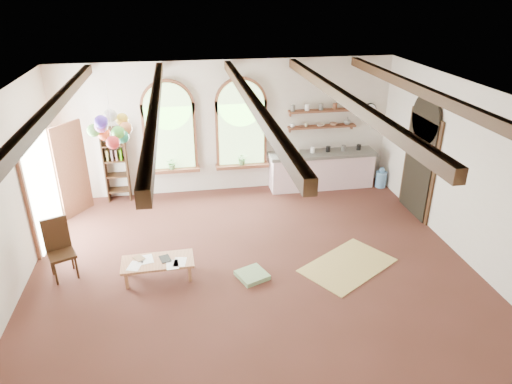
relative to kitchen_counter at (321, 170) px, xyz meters
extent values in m
plane|color=#522A21|center=(-2.30, -3.20, -0.48)|extent=(8.00, 8.00, 0.00)
cube|color=brown|center=(-3.70, 0.24, 0.97)|extent=(1.24, 0.08, 1.64)
cylinder|color=brown|center=(-3.70, 0.24, 1.72)|extent=(1.24, 0.08, 1.24)
cube|color=#8BB66D|center=(-3.70, 0.20, 0.97)|extent=(1.10, 0.04, 1.50)
cube|color=brown|center=(-3.70, 0.15, 0.18)|extent=(1.30, 0.28, 0.08)
cube|color=brown|center=(-2.00, 0.24, 0.97)|extent=(1.24, 0.08, 1.64)
cylinder|color=brown|center=(-2.00, 0.24, 1.72)|extent=(1.24, 0.08, 1.24)
cube|color=#8BB66D|center=(-2.00, 0.20, 0.97)|extent=(1.10, 0.04, 1.50)
cube|color=brown|center=(-2.00, 0.15, 0.18)|extent=(1.30, 0.28, 0.08)
cube|color=brown|center=(-6.25, -1.40, 0.67)|extent=(0.10, 1.90, 2.50)
cube|color=black|center=(1.65, -1.70, 0.62)|extent=(0.10, 1.30, 2.40)
cube|color=silver|center=(0.00, 0.00, -0.05)|extent=(2.60, 0.55, 0.86)
cube|color=slate|center=(0.00, 0.00, 0.42)|extent=(2.68, 0.62, 0.08)
cube|color=brown|center=(0.00, 0.18, 1.07)|extent=(1.70, 0.24, 0.04)
cube|color=brown|center=(0.00, 0.18, 1.47)|extent=(1.70, 0.24, 0.04)
cylinder|color=black|center=(1.25, 0.25, 1.42)|extent=(0.32, 0.04, 0.32)
cube|color=#372311|center=(-5.25, 0.12, 0.42)|extent=(0.03, 0.32, 1.80)
cube|color=#372311|center=(-4.75, 0.12, 0.42)|extent=(0.03, 0.32, 1.80)
cube|color=tan|center=(-4.00, -3.32, -0.14)|extent=(1.27, 0.61, 0.05)
cube|color=tan|center=(-4.54, -3.54, -0.32)|extent=(0.06, 0.06, 0.32)
cube|color=tan|center=(-3.46, -3.51, -0.32)|extent=(0.06, 0.06, 0.32)
cube|color=tan|center=(-4.55, -3.13, -0.32)|extent=(0.06, 0.06, 0.32)
cube|color=tan|center=(-3.47, -3.10, -0.32)|extent=(0.06, 0.06, 0.32)
cube|color=#372311|center=(-5.65, -3.00, -0.02)|extent=(0.57, 0.57, 0.05)
cube|color=#372311|center=(-5.73, -2.82, 0.30)|extent=(0.42, 0.21, 0.64)
cube|color=tan|center=(-0.55, -3.53, -0.47)|extent=(2.00, 1.80, 0.02)
cube|color=gray|center=(-2.36, -3.59, -0.43)|extent=(0.64, 0.64, 0.08)
cylinder|color=#598CBF|center=(0.80, 0.00, -0.26)|extent=(0.29, 0.29, 0.43)
sphere|color=#598CBF|center=(0.80, 0.00, 0.00)|extent=(0.15, 0.15, 0.15)
cylinder|color=#598CBF|center=(1.52, -0.25, -0.27)|extent=(0.27, 0.27, 0.41)
sphere|color=#598CBF|center=(1.52, -0.25, -0.02)|extent=(0.15, 0.15, 0.15)
cylinder|color=white|center=(-4.70, -1.77, 2.30)|extent=(0.01, 0.01, 0.85)
sphere|color=#249D71|center=(-4.52, -1.80, 1.69)|extent=(0.24, 0.24, 0.24)
sphere|color=#F88C52|center=(-4.46, -1.66, 1.81)|extent=(0.24, 0.24, 0.24)
sphere|color=gold|center=(-4.53, -1.47, 1.93)|extent=(0.24, 0.24, 0.24)
sphere|color=silver|center=(-4.72, -1.59, 2.05)|extent=(0.24, 0.24, 0.24)
sphere|color=#FF4D28|center=(-4.88, -1.57, 1.69)|extent=(0.24, 0.24, 0.24)
sphere|color=#68CD57|center=(-5.04, -1.70, 1.81)|extent=(0.24, 0.24, 0.24)
sphere|color=#BC58AA|center=(-4.87, -1.85, 1.93)|extent=(0.24, 0.24, 0.24)
sphere|color=#5F39F2|center=(-4.83, -2.00, 2.05)|extent=(0.24, 0.24, 0.24)
sphere|color=#F7373C|center=(-4.66, -2.11, 1.69)|extent=(0.24, 0.24, 0.24)
sphere|color=#5BDD4E|center=(-4.58, -1.90, 1.81)|extent=(0.24, 0.24, 0.24)
imported|color=olive|center=(-4.39, -3.25, -0.11)|extent=(0.25, 0.26, 0.02)
cube|color=black|center=(-3.87, -3.29, -0.11)|extent=(0.24, 0.29, 0.01)
imported|color=#598C4C|center=(-3.70, 0.12, 0.37)|extent=(0.27, 0.23, 0.30)
imported|color=#598C4C|center=(-2.00, 0.12, 0.37)|extent=(0.27, 0.23, 0.30)
imported|color=white|center=(-0.75, 0.18, 1.14)|extent=(0.12, 0.10, 0.10)
imported|color=beige|center=(-0.40, 0.18, 1.14)|extent=(0.10, 0.10, 0.09)
imported|color=beige|center=(-0.05, 0.18, 1.12)|extent=(0.22, 0.22, 0.05)
imported|color=#8C664C|center=(0.30, 0.18, 1.12)|extent=(0.20, 0.20, 0.06)
imported|color=slate|center=(0.65, 0.18, 1.19)|extent=(0.18, 0.18, 0.19)
camera|label=1|loc=(-3.43, -10.26, 4.35)|focal=32.00mm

